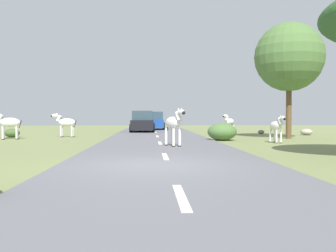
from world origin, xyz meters
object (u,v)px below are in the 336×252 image
car_0 (154,121)px  zebra_4 (276,126)px  rock_3 (306,132)px  zebra_2 (65,123)px  zebra_0 (174,123)px  zebra_1 (229,122)px  car_1 (143,122)px  tree_1 (289,57)px  rock_0 (261,132)px  bush_0 (222,132)px  zebra_3 (8,123)px  bush_3 (12,133)px

car_0 → zebra_4: bearing=-71.1°
rock_3 → zebra_2: bearing=-173.7°
zebra_0 → zebra_1: bearing=-135.4°
car_1 → tree_1: size_ratio=0.63×
zebra_1 → rock_0: bearing=-124.0°
zebra_2 → zebra_1: bearing=-69.8°
zebra_0 → zebra_4: zebra_0 is taller
car_1 → rock_0: size_ratio=8.92×
bush_0 → car_1: bearing=113.2°
zebra_0 → tree_1: 10.15m
zebra_2 → tree_1: tree_1 is taller
zebra_0 → bush_0: size_ratio=1.03×
car_1 → bush_0: car_1 is taller
car_0 → rock_3: car_0 is taller
zebra_1 → zebra_4: (0.50, -8.75, -0.07)m
rock_0 → zebra_0: bearing=-122.1°
zebra_2 → zebra_4: size_ratio=1.12×
zebra_0 → car_0: 20.69m
zebra_1 → zebra_3: bearing=60.3°
zebra_1 → bush_3: zebra_1 is taller
zebra_4 → rock_0: size_ratio=3.03×
rock_0 → bush_3: bearing=-167.6°
zebra_4 → bush_0: size_ratio=0.92×
zebra_0 → zebra_3: bearing=-54.8°
car_1 → rock_0: 9.66m
zebra_0 → zebra_2: (-6.43, 8.12, -0.10)m
zebra_1 → tree_1: bearing=155.3°
car_1 → bush_0: bearing=-65.5°
zebra_1 → tree_1: 7.00m
zebra_2 → zebra_3: zebra_3 is taller
zebra_4 → zebra_1: bearing=-96.1°
zebra_4 → bush_3: size_ratio=1.59×
zebra_2 → zebra_4: bearing=-110.8°
car_0 → zebra_3: bearing=-119.4°
zebra_2 → bush_0: (9.41, -3.68, -0.45)m
zebra_1 → car_1: (-6.44, 4.01, -0.07)m
zebra_1 → tree_1: tree_1 is taller
bush_3 → rock_3: size_ratio=1.11×
car_0 → rock_3: (10.68, -10.75, -0.62)m
zebra_2 → bush_0: size_ratio=1.03×
zebra_0 → car_1: size_ratio=0.38×
zebra_4 → car_0: (-5.89, 18.29, 0.01)m
zebra_0 → tree_1: (7.30, 5.92, 3.84)m
tree_1 → car_1: bearing=134.0°
zebra_3 → bush_0: bearing=-108.3°
car_0 → car_1: 5.63m
rock_3 → car_1: bearing=156.0°
zebra_4 → bush_3: 16.16m
zebra_4 → bush_3: (-15.11, 5.70, -0.56)m
zebra_3 → rock_3: 19.77m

